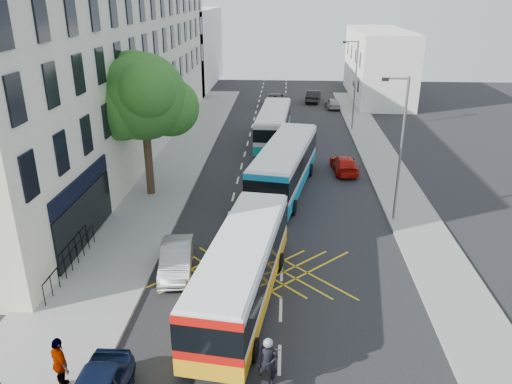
# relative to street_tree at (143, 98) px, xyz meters

# --- Properties ---
(ground) EXTENTS (120.00, 120.00, 0.00)m
(ground) POSITION_rel_street_tree_xyz_m (8.51, -14.97, -6.29)
(ground) COLOR black
(ground) RESTS_ON ground
(pavement_left) EXTENTS (5.00, 70.00, 0.15)m
(pavement_left) POSITION_rel_street_tree_xyz_m (0.01, 0.03, -6.22)
(pavement_left) COLOR gray
(pavement_left) RESTS_ON ground
(pavement_right) EXTENTS (3.00, 70.00, 0.15)m
(pavement_right) POSITION_rel_street_tree_xyz_m (16.01, 0.03, -6.22)
(pavement_right) COLOR gray
(pavement_right) RESTS_ON ground
(terrace_main) EXTENTS (8.30, 45.00, 13.50)m
(terrace_main) POSITION_rel_street_tree_xyz_m (-5.49, 9.52, 0.46)
(terrace_main) COLOR beige
(terrace_main) RESTS_ON ground
(terrace_far) EXTENTS (8.00, 20.00, 10.00)m
(terrace_far) POSITION_rel_street_tree_xyz_m (-5.49, 40.03, -1.29)
(terrace_far) COLOR silver
(terrace_far) RESTS_ON ground
(building_right) EXTENTS (6.00, 18.00, 8.00)m
(building_right) POSITION_rel_street_tree_xyz_m (19.51, 33.03, -2.29)
(building_right) COLOR silver
(building_right) RESTS_ON ground
(street_tree) EXTENTS (6.30, 5.70, 8.80)m
(street_tree) POSITION_rel_street_tree_xyz_m (0.00, 0.00, 0.00)
(street_tree) COLOR #382619
(street_tree) RESTS_ON pavement_left
(lamp_near) EXTENTS (1.45, 0.15, 8.00)m
(lamp_near) POSITION_rel_street_tree_xyz_m (14.71, -2.97, -1.68)
(lamp_near) COLOR slate
(lamp_near) RESTS_ON pavement_right
(lamp_far) EXTENTS (1.45, 0.15, 8.00)m
(lamp_far) POSITION_rel_street_tree_xyz_m (14.71, 17.03, -1.68)
(lamp_far) COLOR slate
(lamp_far) RESTS_ON pavement_right
(railings) EXTENTS (0.08, 5.60, 1.14)m
(railings) POSITION_rel_street_tree_xyz_m (-1.19, -9.67, -5.57)
(railings) COLOR black
(railings) RESTS_ON pavement_left
(bus_near) EXTENTS (3.73, 10.59, 2.91)m
(bus_near) POSITION_rel_street_tree_xyz_m (6.88, -11.41, -4.76)
(bus_near) COLOR silver
(bus_near) RESTS_ON ground
(bus_mid) EXTENTS (4.59, 11.45, 3.14)m
(bus_mid) POSITION_rel_street_tree_xyz_m (8.55, 1.44, -4.64)
(bus_mid) COLOR silver
(bus_mid) RESTS_ON ground
(bus_far) EXTENTS (2.97, 10.35, 2.88)m
(bus_far) POSITION_rel_street_tree_xyz_m (7.52, 12.65, -4.78)
(bus_far) COLOR silver
(bus_far) RESTS_ON ground
(motorbike) EXTENTS (0.77, 2.28, 2.03)m
(motorbike) POSITION_rel_street_tree_xyz_m (8.15, -16.37, -5.34)
(motorbike) COLOR black
(motorbike) RESTS_ON ground
(parked_car_silver) EXTENTS (1.94, 4.19, 1.33)m
(parked_car_silver) POSITION_rel_street_tree_xyz_m (3.61, -9.19, -5.63)
(parked_car_silver) COLOR #96989D
(parked_car_silver) RESTS_ON ground
(red_hatchback) EXTENTS (1.91, 4.16, 1.18)m
(red_hatchback) POSITION_rel_street_tree_xyz_m (12.86, 5.26, -5.70)
(red_hatchback) COLOR #AB1007
(red_hatchback) RESTS_ON ground
(distant_car_grey) EXTENTS (2.92, 5.30, 1.40)m
(distant_car_grey) POSITION_rel_street_tree_xyz_m (7.26, 26.86, -5.59)
(distant_car_grey) COLOR #42454B
(distant_car_grey) RESTS_ON ground
(distant_car_silver) EXTENTS (1.65, 3.52, 1.16)m
(distant_car_silver) POSITION_rel_street_tree_xyz_m (13.75, 26.45, -5.71)
(distant_car_silver) COLOR #999CA0
(distant_car_silver) RESTS_ON ground
(distant_car_dark) EXTENTS (2.00, 4.35, 1.38)m
(distant_car_dark) POSITION_rel_street_tree_xyz_m (11.74, 29.80, -5.60)
(distant_car_dark) COLOR black
(distant_car_dark) RESTS_ON ground
(pedestrian_far) EXTENTS (1.16, 1.13, 1.95)m
(pedestrian_far) POSITION_rel_street_tree_xyz_m (1.51, -16.91, -5.17)
(pedestrian_far) COLOR gray
(pedestrian_far) RESTS_ON pavement_left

